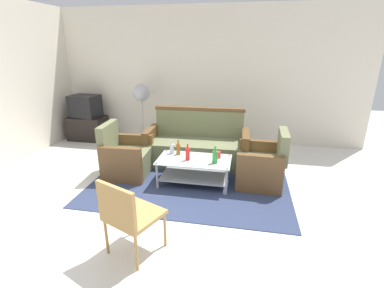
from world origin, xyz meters
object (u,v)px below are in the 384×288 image
at_px(television, 85,106).
at_px(coffee_table, 194,168).
at_px(bottle_red, 188,154).
at_px(tv_stand, 88,128).
at_px(bottle_brown, 178,149).
at_px(bottle_clear, 172,148).
at_px(armchair_right, 262,166).
at_px(bottle_green, 215,157).
at_px(couch, 197,146).
at_px(armchair_left, 126,158).
at_px(wicker_chair, 127,213).
at_px(cup, 218,155).
at_px(pedestal_fan, 141,96).

bearing_deg(television, coffee_table, 155.86).
height_order(bottle_red, tv_stand, bottle_red).
bearing_deg(coffee_table, television, 148.32).
relative_size(bottle_brown, bottle_clear, 1.06).
bearing_deg(bottle_clear, armchair_right, 1.81).
bearing_deg(armchair_right, bottle_green, 114.96).
bearing_deg(couch, bottle_clear, 64.90).
xyz_separation_m(coffee_table, bottle_green, (0.32, -0.08, 0.24)).
relative_size(coffee_table, bottle_red, 4.31).
xyz_separation_m(couch, television, (-2.66, 0.87, 0.44)).
height_order(armchair_left, tv_stand, armchair_left).
bearing_deg(coffee_table, armchair_right, 11.81).
height_order(armchair_right, bottle_clear, armchair_right).
height_order(couch, bottle_brown, couch).
distance_m(armchair_right, bottle_green, 0.78).
distance_m(couch, bottle_clear, 0.75).
xyz_separation_m(armchair_left, bottle_red, (1.07, -0.18, 0.22)).
distance_m(tv_stand, wicker_chair, 4.13).
bearing_deg(television, armchair_right, 165.98).
xyz_separation_m(bottle_clear, television, (-2.37, 1.53, 0.27)).
xyz_separation_m(armchair_right, television, (-3.77, 1.49, 0.47)).
height_order(tv_stand, wicker_chair, wicker_chair).
xyz_separation_m(couch, cup, (0.44, -0.71, 0.14)).
relative_size(armchair_left, bottle_clear, 3.82).
bearing_deg(cup, bottle_red, -158.46).
relative_size(couch, wicker_chair, 2.16).
bearing_deg(armchair_right, cup, 99.32).
bearing_deg(tv_stand, armchair_right, -21.52).
height_order(armchair_right, television, television).
relative_size(cup, tv_stand, 0.12).
bearing_deg(pedestal_fan, bottle_red, -52.74).
height_order(couch, tv_stand, couch).
bearing_deg(tv_stand, bottle_red, -33.21).
distance_m(tv_stand, television, 0.50).
xyz_separation_m(couch, pedestal_fan, (-1.36, 0.92, 0.70)).
distance_m(couch, television, 2.83).
bearing_deg(cup, bottle_clear, 176.68).
distance_m(armchair_right, coffee_table, 1.04).
xyz_separation_m(bottle_green, bottle_brown, (-0.60, 0.23, -0.01)).
height_order(couch, television, television).
bearing_deg(armchair_left, bottle_green, 78.60).
bearing_deg(armchair_right, bottle_clear, 93.72).
bearing_deg(coffee_table, tv_stand, 148.36).
bearing_deg(cup, armchair_right, 7.41).
xyz_separation_m(bottle_green, pedestal_fan, (-1.78, 1.83, 0.50)).
bearing_deg(pedestal_fan, television, -177.91).
bearing_deg(wicker_chair, armchair_right, 77.02).
relative_size(armchair_right, television, 1.30).
relative_size(bottle_green, wicker_chair, 0.31).
distance_m(coffee_table, cup, 0.41).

